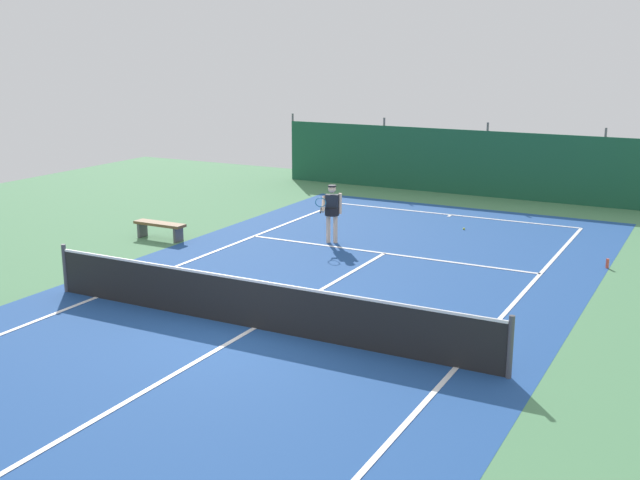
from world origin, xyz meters
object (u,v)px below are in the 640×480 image
(tennis_net, at_px, (254,304))
(tennis_ball_near_player, at_px, (464,229))
(tennis_player, at_px, (332,209))
(water_bottle, at_px, (607,264))
(parked_car, at_px, (440,159))
(courtside_bench, at_px, (160,226))

(tennis_net, bearing_deg, tennis_ball_near_player, 84.24)
(tennis_player, height_order, water_bottle, tennis_player)
(tennis_ball_near_player, height_order, parked_car, parked_car)
(tennis_net, distance_m, water_bottle, 9.46)
(parked_car, xyz_separation_m, courtside_bench, (-3.61, -13.49, -0.46))
(courtside_bench, bearing_deg, parked_car, 75.04)
(parked_car, xyz_separation_m, water_bottle, (8.16, -10.64, -0.72))
(tennis_net, bearing_deg, parked_car, 98.38)
(tennis_net, xyz_separation_m, water_bottle, (5.46, 7.71, -0.39))
(tennis_net, bearing_deg, water_bottle, 54.72)
(courtside_bench, bearing_deg, tennis_net, -37.64)
(water_bottle, bearing_deg, courtside_bench, -166.39)
(tennis_net, xyz_separation_m, courtside_bench, (-6.31, 4.87, -0.14))
(tennis_ball_near_player, relative_size, water_bottle, 0.28)
(tennis_net, distance_m, parked_car, 18.56)
(tennis_net, relative_size, courtside_bench, 6.33)
(tennis_ball_near_player, distance_m, courtside_bench, 8.99)
(tennis_player, xyz_separation_m, tennis_ball_near_player, (2.79, 3.28, -0.93))
(tennis_net, bearing_deg, tennis_player, 104.70)
(tennis_player, xyz_separation_m, parked_car, (-0.92, 11.58, -0.12))
(tennis_player, bearing_deg, water_bottle, 164.12)
(parked_car, distance_m, water_bottle, 13.43)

